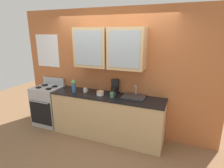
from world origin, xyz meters
TOP-DOWN VIEW (x-y plane):
  - ground_plane at (0.00, 0.00)m, footprint 10.00×10.00m
  - back_wall_unit at (-0.01, 0.29)m, footprint 4.34×0.45m
  - counter at (0.00, 0.00)m, footprint 2.36×0.60m
  - stove_range at (-1.53, -0.00)m, footprint 0.64×0.59m
  - sink_faucet at (0.55, 0.09)m, footprint 0.44×0.35m
  - bowl_stack at (-0.13, -0.02)m, footprint 0.15×0.15m
  - vase at (-0.72, -0.09)m, footprint 0.09×0.09m
  - cup_near_sink at (0.14, -0.06)m, footprint 0.12×0.08m
  - cup_near_bowls at (-0.50, 0.01)m, footprint 0.11×0.07m
  - coffee_maker at (0.09, 0.20)m, footprint 0.17×0.20m

SIDE VIEW (x-z plane):
  - ground_plane at x=0.00m, z-range 0.00..0.00m
  - counter at x=0.00m, z-range 0.00..0.93m
  - stove_range at x=-1.53m, z-range -0.08..1.03m
  - sink_faucet at x=0.55m, z-range 0.83..1.06m
  - bowl_stack at x=-0.13m, z-range 0.93..1.01m
  - cup_near_bowls at x=-0.50m, z-range 0.93..1.03m
  - cup_near_sink at x=0.14m, z-range 0.93..1.03m
  - coffee_maker at x=0.09m, z-range 0.89..1.18m
  - vase at x=-0.72m, z-range 0.94..1.21m
  - back_wall_unit at x=-0.01m, z-range 0.14..2.78m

